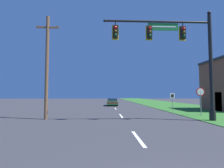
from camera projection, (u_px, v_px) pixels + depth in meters
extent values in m
cube|color=#2D6626|center=(170.00, 105.00, 32.03)|extent=(10.00, 110.00, 0.04)
cube|color=silver|center=(138.00, 138.00, 7.67)|extent=(0.16, 2.80, 0.01)
cube|color=silver|center=(121.00, 116.00, 15.64)|extent=(0.16, 2.80, 0.01)
cube|color=silver|center=(116.00, 109.00, 23.62)|extent=(0.16, 2.80, 0.01)
cube|color=silver|center=(113.00, 105.00, 31.60)|extent=(0.16, 2.80, 0.01)
cube|color=silver|center=(111.00, 103.00, 39.58)|extent=(0.16, 2.80, 0.01)
cube|color=black|center=(219.00, 102.00, 19.90)|extent=(0.10, 1.20, 2.20)
cylinder|color=black|center=(213.00, 116.00, 12.71)|extent=(0.44, 0.44, 0.70)
cylinder|color=black|center=(211.00, 67.00, 12.92)|extent=(0.26, 0.26, 7.89)
sphere|color=black|center=(209.00, 13.00, 13.17)|extent=(0.28, 0.28, 0.28)
cylinder|color=black|center=(158.00, 22.00, 12.96)|extent=(7.88, 0.16, 0.16)
sphere|color=black|center=(105.00, 21.00, 12.80)|extent=(0.21, 0.21, 0.21)
cube|color=#196B33|center=(163.00, 27.00, 12.95)|extent=(2.25, 0.06, 0.55)
cube|color=white|center=(163.00, 27.00, 12.92)|extent=(1.89, 0.01, 0.08)
cylinder|color=black|center=(115.00, 23.00, 12.82)|extent=(0.06, 0.06, 0.35)
cube|color=yellow|center=(115.00, 33.00, 12.92)|extent=(0.50, 0.03, 1.11)
cube|color=black|center=(115.00, 32.00, 12.78)|extent=(0.34, 0.24, 0.95)
sphere|color=red|center=(115.00, 27.00, 12.66)|extent=(0.22, 0.22, 0.22)
sphere|color=#51380F|center=(115.00, 31.00, 12.64)|extent=(0.22, 0.22, 0.22)
sphere|color=#0F3D19|center=(115.00, 35.00, 12.63)|extent=(0.22, 0.22, 0.22)
cylinder|color=black|center=(149.00, 24.00, 12.92)|extent=(0.06, 0.06, 0.35)
cube|color=yellow|center=(149.00, 33.00, 13.02)|extent=(0.50, 0.03, 1.11)
cube|color=black|center=(149.00, 32.00, 12.89)|extent=(0.34, 0.24, 0.95)
sphere|color=red|center=(150.00, 28.00, 12.76)|extent=(0.22, 0.22, 0.22)
sphere|color=#51380F|center=(150.00, 32.00, 12.75)|extent=(0.22, 0.22, 0.22)
sphere|color=#0F3D19|center=(150.00, 36.00, 12.73)|extent=(0.22, 0.22, 0.22)
cylinder|color=black|center=(183.00, 24.00, 13.03)|extent=(0.06, 0.06, 0.35)
cube|color=yellow|center=(182.00, 34.00, 13.12)|extent=(0.50, 0.03, 1.11)
cube|color=black|center=(183.00, 33.00, 12.99)|extent=(0.34, 0.24, 0.95)
sphere|color=red|center=(184.00, 28.00, 12.87)|extent=(0.22, 0.22, 0.22)
sphere|color=#51380F|center=(184.00, 32.00, 12.85)|extent=(0.22, 0.22, 0.22)
sphere|color=#0F3D19|center=(184.00, 36.00, 12.83)|extent=(0.22, 0.22, 0.22)
cylinder|color=black|center=(116.00, 103.00, 31.73)|extent=(0.22, 0.64, 0.64)
cylinder|color=black|center=(108.00, 103.00, 31.70)|extent=(0.22, 0.64, 0.64)
cylinder|color=black|center=(117.00, 104.00, 28.69)|extent=(0.22, 0.64, 0.64)
cylinder|color=black|center=(108.00, 104.00, 28.65)|extent=(0.22, 0.64, 0.64)
cube|color=#235B2D|center=(112.00, 103.00, 30.20)|extent=(1.91, 4.49, 0.55)
cube|color=#283342|center=(112.00, 100.00, 30.34)|extent=(1.64, 1.90, 0.42)
cube|color=#235B2D|center=(112.00, 99.00, 30.35)|extent=(1.60, 1.86, 0.06)
cube|color=#B71414|center=(113.00, 103.00, 28.02)|extent=(1.68, 0.09, 0.14)
cylinder|color=gray|center=(201.00, 103.00, 15.71)|extent=(0.07, 0.07, 2.20)
cylinder|color=red|center=(200.00, 92.00, 15.77)|extent=(0.76, 0.04, 0.76)
cylinder|color=white|center=(201.00, 92.00, 15.75)|extent=(0.61, 0.01, 0.61)
cylinder|color=gray|center=(172.00, 102.00, 20.30)|extent=(0.06, 0.06, 2.00)
cube|color=white|center=(172.00, 96.00, 20.34)|extent=(0.55, 0.04, 0.60)
cube|color=black|center=(172.00, 96.00, 20.32)|extent=(0.31, 0.01, 0.34)
cylinder|color=brown|center=(47.00, 67.00, 13.77)|extent=(0.26, 0.26, 8.19)
cube|color=brown|center=(48.00, 27.00, 13.96)|extent=(1.80, 0.12, 0.12)
cylinder|color=#333338|center=(38.00, 26.00, 13.94)|extent=(0.08, 0.08, 0.12)
cylinder|color=#333338|center=(57.00, 26.00, 14.00)|extent=(0.08, 0.08, 0.12)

